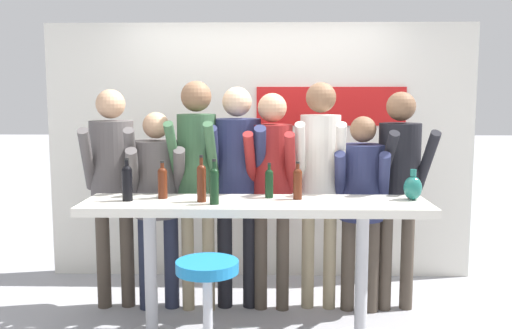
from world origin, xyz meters
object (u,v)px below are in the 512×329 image
at_px(person_rightmost, 399,175).
at_px(wine_bottle_5, 201,181).
at_px(person_center, 237,173).
at_px(wine_bottle_2, 127,181).
at_px(person_far_right, 362,193).
at_px(decorative_vase, 413,187).
at_px(tasting_table, 256,223).
at_px(wine_bottle_3, 163,181).
at_px(person_right, 320,168).
at_px(person_center_left, 197,167).
at_px(bar_stool, 208,301).
at_px(person_far_left, 113,173).
at_px(wine_bottle_1, 298,182).
at_px(person_left, 157,189).
at_px(person_center_right, 272,176).
at_px(wine_bottle_4, 269,182).
at_px(wine_bottle_0, 214,184).

distance_m(person_rightmost, wine_bottle_5, 1.63).
bearing_deg(person_center, wine_bottle_2, -142.10).
relative_size(person_far_right, decorative_vase, 7.20).
xyz_separation_m(tasting_table, person_center, (-0.17, 0.60, 0.27)).
distance_m(person_rightmost, wine_bottle_3, 1.87).
xyz_separation_m(person_rightmost, wine_bottle_5, (-1.51, -0.61, 0.04)).
xyz_separation_m(person_right, wine_bottle_5, (-0.88, -0.63, -0.01)).
distance_m(person_center_left, decorative_vase, 1.66).
height_order(bar_stool, person_far_left, person_far_left).
bearing_deg(wine_bottle_1, person_far_left, 161.39).
distance_m(wine_bottle_2, wine_bottle_3, 0.25).
bearing_deg(tasting_table, person_left, 145.37).
xyz_separation_m(person_center_left, wine_bottle_1, (0.78, -0.44, -0.05)).
bearing_deg(decorative_vase, person_left, 166.20).
distance_m(person_center_right, wine_bottle_4, 0.42).
height_order(person_rightmost, wine_bottle_2, person_rightmost).
distance_m(wine_bottle_2, decorative_vase, 2.03).
bearing_deg(wine_bottle_5, person_left, 126.21).
bearing_deg(person_center, wine_bottle_4, -62.40).
distance_m(person_far_left, person_center_left, 0.70).
bearing_deg(tasting_table, person_far_left, 153.68).
relative_size(person_center_left, person_rightmost, 1.05).
bearing_deg(person_center_left, person_center_right, 5.77).
xyz_separation_m(person_center_left, person_rightmost, (1.61, 0.06, -0.07)).
bearing_deg(person_far_right, wine_bottle_3, -153.97).
bearing_deg(wine_bottle_5, wine_bottle_4, 19.42).
relative_size(person_center_right, wine_bottle_2, 5.76).
bearing_deg(wine_bottle_0, person_far_right, 30.59).
xyz_separation_m(person_center_right, wine_bottle_3, (-0.79, -0.46, 0.03)).
height_order(person_left, person_rightmost, person_rightmost).
distance_m(person_right, wine_bottle_4, 0.62).
distance_m(bar_stool, person_far_left, 1.61).
xyz_separation_m(person_far_left, person_left, (0.36, -0.02, -0.13)).
distance_m(person_far_left, wine_bottle_3, 0.70).
distance_m(person_far_left, person_center_right, 1.29).
relative_size(person_far_right, wine_bottle_2, 5.17).
height_order(bar_stool, wine_bottle_3, wine_bottle_3).
height_order(person_left, wine_bottle_1, person_left).
relative_size(person_left, wine_bottle_4, 6.30).
xyz_separation_m(wine_bottle_5, decorative_vase, (1.49, 0.12, -0.06)).
bearing_deg(tasting_table, wine_bottle_1, 15.87).
distance_m(bar_stool, wine_bottle_4, 1.04).
relative_size(person_far_left, wine_bottle_5, 5.45).
distance_m(wine_bottle_2, wine_bottle_5, 0.53).
distance_m(person_right, person_far_right, 0.38).
distance_m(bar_stool, person_center_left, 1.34).
height_order(bar_stool, person_far_right, person_far_right).
height_order(person_center_left, wine_bottle_3, person_center_left).
bearing_deg(person_center, person_right, -1.99).
distance_m(bar_stool, person_center, 1.37).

